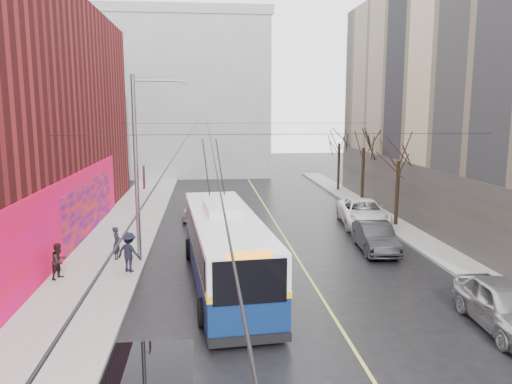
% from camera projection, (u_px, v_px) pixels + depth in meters
% --- Properties ---
extents(ground, '(140.00, 140.00, 0.00)m').
position_uv_depth(ground, '(308.00, 354.00, 15.23)').
color(ground, black).
rests_on(ground, ground).
extents(sidewalk_left, '(4.00, 60.00, 0.15)m').
position_uv_depth(sidewalk_left, '(112.00, 250.00, 26.20)').
color(sidewalk_left, gray).
rests_on(sidewalk_left, ground).
extents(sidewalk_right, '(2.00, 60.00, 0.15)m').
position_uv_depth(sidewalk_right, '(422.00, 242.00, 27.89)').
color(sidewalk_right, gray).
rests_on(sidewalk_right, ground).
extents(lane_line, '(0.12, 50.00, 0.01)m').
position_uv_depth(lane_line, '(284.00, 237.00, 29.12)').
color(lane_line, '#BFB74C').
rests_on(lane_line, ground).
extents(building_far, '(20.50, 12.10, 18.00)m').
position_uv_depth(building_far, '(178.00, 95.00, 57.31)').
color(building_far, gray).
rests_on(building_far, ground).
extents(streetlight_pole, '(2.65, 0.60, 9.00)m').
position_uv_depth(streetlight_pole, '(139.00, 164.00, 23.64)').
color(streetlight_pole, slate).
rests_on(streetlight_pole, ground).
extents(catenary_wires, '(18.00, 60.00, 0.22)m').
position_uv_depth(catenary_wires, '(213.00, 130.00, 28.45)').
color(catenary_wires, black).
extents(tree_near, '(3.20, 3.20, 6.40)m').
position_uv_depth(tree_near, '(399.00, 149.00, 31.01)').
color(tree_near, black).
rests_on(tree_near, ground).
extents(tree_mid, '(3.20, 3.20, 6.68)m').
position_uv_depth(tree_mid, '(364.00, 138.00, 37.84)').
color(tree_mid, black).
rests_on(tree_mid, ground).
extents(tree_far, '(3.20, 3.20, 6.57)m').
position_uv_depth(tree_far, '(340.00, 135.00, 44.73)').
color(tree_far, black).
rests_on(tree_far, ground).
extents(puddle, '(2.60, 2.87, 0.01)m').
position_uv_depth(puddle, '(149.00, 363.00, 14.67)').
color(puddle, black).
rests_on(puddle, ground).
extents(pigeons_flying, '(2.82, 2.96, 1.58)m').
position_uv_depth(pigeons_flying, '(199.00, 118.00, 24.65)').
color(pigeons_flying, slate).
extents(trolleybus, '(3.70, 12.50, 5.85)m').
position_uv_depth(trolleybus, '(225.00, 247.00, 21.08)').
color(trolleybus, '#091D4A').
rests_on(trolleybus, ground).
extents(parked_car_a, '(2.25, 4.96, 1.65)m').
position_uv_depth(parked_car_a, '(505.00, 306.00, 16.87)').
color(parked_car_a, '#9B9BA0').
rests_on(parked_car_a, ground).
extents(parked_car_b, '(1.98, 4.72, 1.52)m').
position_uv_depth(parked_car_b, '(375.00, 237.00, 26.17)').
color(parked_car_b, '#252528').
rests_on(parked_car_b, ground).
extents(parked_car_c, '(3.47, 6.28, 1.66)m').
position_uv_depth(parked_car_c, '(363.00, 213.00, 31.97)').
color(parked_car_c, white).
rests_on(parked_car_c, ground).
extents(following_car, '(2.64, 5.12, 1.66)m').
position_uv_depth(following_car, '(201.00, 206.00, 34.31)').
color(following_car, silver).
rests_on(following_car, ground).
extents(pedestrian_a, '(0.44, 0.62, 1.60)m').
position_uv_depth(pedestrian_a, '(117.00, 243.00, 24.31)').
color(pedestrian_a, black).
rests_on(pedestrian_a, sidewalk_left).
extents(pedestrian_b, '(0.87, 0.95, 1.56)m').
position_uv_depth(pedestrian_b, '(59.00, 261.00, 21.50)').
color(pedestrian_b, black).
rests_on(pedestrian_b, sidewalk_left).
extents(pedestrian_c, '(1.35, 1.14, 1.82)m').
position_uv_depth(pedestrian_c, '(129.00, 252.00, 22.38)').
color(pedestrian_c, black).
rests_on(pedestrian_c, sidewalk_left).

